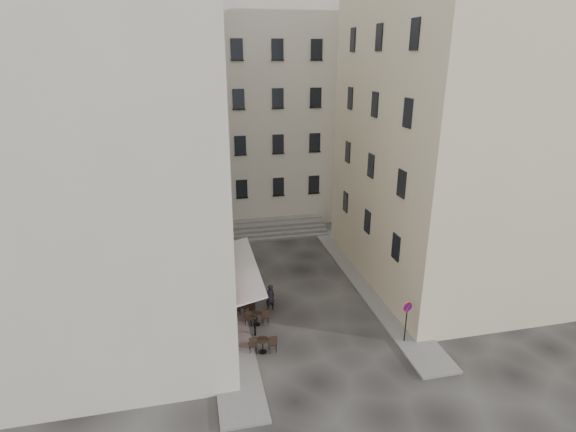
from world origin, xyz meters
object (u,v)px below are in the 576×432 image
object	(u,v)px
no_parking_sign	(407,314)
bistro_table_a	(263,344)
bistro_table_b	(257,317)
pedestrian	(270,297)

from	to	relation	value
no_parking_sign	bistro_table_a	bearing A→B (deg)	160.52
bistro_table_a	bistro_table_b	bearing A→B (deg)	88.21
bistro_table_a	pedestrian	size ratio (longest dim) A/B	0.84
no_parking_sign	bistro_table_a	world-z (taller)	no_parking_sign
bistro_table_a	pedestrian	distance (m)	3.87
pedestrian	bistro_table_a	bearing A→B (deg)	55.46
bistro_table_b	pedestrian	xyz separation A→B (m)	(0.97, 1.32, 0.33)
bistro_table_a	no_parking_sign	bearing A→B (deg)	-6.33
no_parking_sign	bistro_table_a	xyz separation A→B (m)	(-7.05, 0.78, -1.17)
no_parking_sign	bistro_table_b	bearing A→B (deg)	142.40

